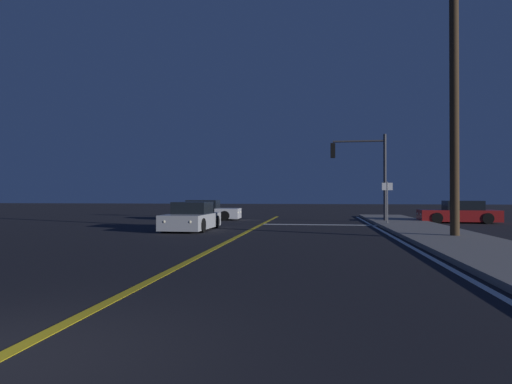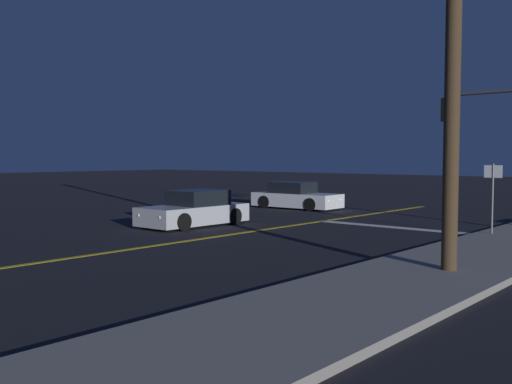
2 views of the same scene
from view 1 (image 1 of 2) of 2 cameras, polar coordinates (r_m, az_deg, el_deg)
The scene contains 10 objects.
sidewalk_right at distance 15.46m, azimuth 26.51°, elevation -6.27°, with size 3.20×39.79×0.15m, color gray.
lane_line_center at distance 15.06m, azimuth -4.02°, elevation -6.75°, with size 0.20×37.57×0.01m, color gold.
lane_line_edge_right at distance 15.00m, azimuth 19.73°, elevation -6.74°, with size 0.16×37.57×0.01m, color white.
stop_bar at distance 24.22m, azimuth 8.34°, elevation -4.37°, with size 6.39×0.50×0.01m, color white.
car_following_oncoming_silver at distance 20.64m, azimuth -8.58°, elevation -3.44°, with size 1.98×4.30×1.34m.
car_mid_block_white at distance 29.18m, azimuth -6.72°, elevation -2.57°, with size 4.58×2.02×1.34m.
car_lead_oncoming_red at distance 28.48m, azimuth 25.61°, elevation -2.58°, with size 4.56×2.02×1.34m.
traffic_signal_near_right at distance 26.68m, azimuth 14.35°, elevation 3.63°, with size 3.32×0.28×5.37m.
utility_pole_right at distance 18.09m, azimuth 25.06°, elevation 12.18°, with size 1.54×0.33×10.91m.
street_sign_corner at distance 23.95m, azimuth 17.21°, elevation -0.55°, with size 0.56×0.06×2.39m.
Camera 1 is at (3.21, -3.57, 1.65)m, focal length 29.80 mm.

